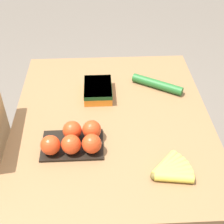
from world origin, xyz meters
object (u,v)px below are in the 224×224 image
Objects in this scene: tomato_pack at (75,139)px; cucumber_near at (157,84)px; carrot_bag at (98,89)px; banana_bunch at (170,171)px.

cucumber_near is at bearing -45.03° from tomato_pack.
carrot_bag is at bearing -15.28° from tomato_pack.
banana_bunch is 0.84× the size of carrot_bag.
cucumber_near reaches higher than banana_bunch.
carrot_bag is 0.30m from cucumber_near.
carrot_bag is (0.51, 0.26, 0.02)m from banana_bunch.
cucumber_near is at bearing -4.15° from banana_bunch.
tomato_pack is (0.16, 0.36, 0.03)m from banana_bunch.
tomato_pack is 1.33× the size of carrot_bag.
tomato_pack is 1.01× the size of cucumber_near.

